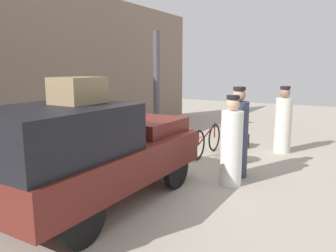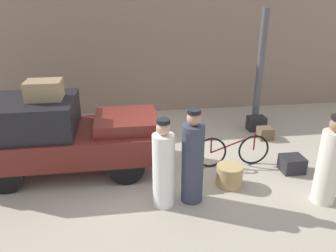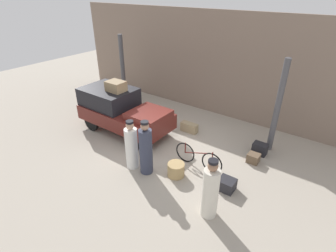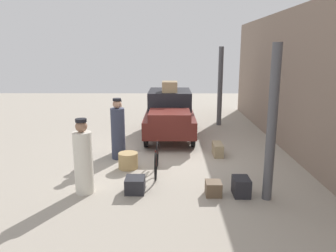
% 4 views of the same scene
% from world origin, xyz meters
% --- Properties ---
extents(ground_plane, '(30.00, 30.00, 0.00)m').
position_xyz_m(ground_plane, '(0.00, 0.00, 0.00)').
color(ground_plane, '#A89E8E').
extents(station_building_facade, '(16.00, 0.15, 4.50)m').
position_xyz_m(station_building_facade, '(0.00, 4.08, 2.25)').
color(station_building_facade, gray).
rests_on(station_building_facade, ground).
extents(canopy_pillar_right, '(0.21, 0.21, 3.37)m').
position_xyz_m(canopy_pillar_right, '(3.22, 2.41, 1.68)').
color(canopy_pillar_right, '#4C4C51').
rests_on(canopy_pillar_right, ground).
extents(truck, '(3.85, 1.76, 1.68)m').
position_xyz_m(truck, '(-2.18, 0.24, 0.92)').
color(truck, black).
rests_on(truck, ground).
extents(bicycle, '(1.74, 0.04, 0.78)m').
position_xyz_m(bicycle, '(1.65, -0.09, 0.37)').
color(bicycle, black).
rests_on(bicycle, ground).
extents(wicker_basket, '(0.54, 0.54, 0.44)m').
position_xyz_m(wicker_basket, '(1.32, -0.90, 0.22)').
color(wicker_basket, tan).
rests_on(wicker_basket, ground).
extents(conductor_in_dark_uniform, '(0.41, 0.41, 1.71)m').
position_xyz_m(conductor_in_dark_uniform, '(-0.11, -1.37, 0.78)').
color(conductor_in_dark_uniform, white).
rests_on(conductor_in_dark_uniform, ground).
extents(porter_with_bicycle, '(0.42, 0.42, 1.74)m').
position_xyz_m(porter_with_bicycle, '(2.92, -1.69, 0.79)').
color(porter_with_bicycle, silver).
rests_on(porter_with_bicycle, ground).
extents(porter_lifting_near_truck, '(0.41, 0.41, 1.84)m').
position_xyz_m(porter_lifting_near_truck, '(0.44, -1.30, 0.84)').
color(porter_lifting_near_truck, '#33384C').
rests_on(porter_lifting_near_truck, ground).
extents(suitcase_small_leather, '(0.39, 0.35, 0.32)m').
position_xyz_m(suitcase_small_leather, '(3.04, 1.25, 0.16)').
color(suitcase_small_leather, brown).
rests_on(suitcase_small_leather, ground).
extents(trunk_large_brown, '(0.50, 0.36, 0.41)m').
position_xyz_m(trunk_large_brown, '(3.04, 1.88, 0.21)').
color(trunk_large_brown, '#232328').
rests_on(trunk_large_brown, ground).
extents(trunk_umber_medium, '(0.70, 0.28, 0.38)m').
position_xyz_m(trunk_umber_medium, '(0.14, 1.75, 0.19)').
color(trunk_umber_medium, '#9E8966').
rests_on(trunk_umber_medium, ground).
extents(suitcase_black_upright, '(0.48, 0.44, 0.35)m').
position_xyz_m(suitcase_black_upright, '(2.89, -0.54, 0.18)').
color(suitcase_black_upright, '#232328').
rests_on(suitcase_black_upright, ground).
extents(trunk_on_truck_roof, '(0.71, 0.56, 0.39)m').
position_xyz_m(trunk_on_truck_roof, '(-2.36, 0.24, 1.87)').
color(trunk_on_truck_roof, '#937A56').
rests_on(trunk_on_truck_roof, truck).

